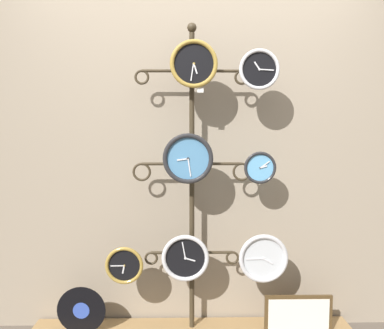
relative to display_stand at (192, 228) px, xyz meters
name	(u,v)px	position (x,y,z in m)	size (l,w,h in m)	color
shop_wall	(191,132)	(0.00, 0.16, 0.65)	(4.40, 0.04, 2.80)	gray
display_stand	(192,228)	(0.00, 0.00, 0.00)	(0.79, 0.34, 2.10)	#382D1E
clock_top_center	(194,64)	(0.01, -0.10, 1.07)	(0.30, 0.04, 0.30)	black
clock_top_right	(259,70)	(0.42, -0.11, 1.04)	(0.25, 0.04, 0.25)	black
clock_middle_center	(188,159)	(-0.03, -0.12, 0.48)	(0.32, 0.04, 0.32)	#4C84B2
clock_middle_right	(260,168)	(0.44, -0.07, 0.42)	(0.21, 0.04, 0.21)	#60A8DB
clock_bottom_left	(124,265)	(-0.44, -0.11, -0.21)	(0.25, 0.04, 0.25)	black
clock_bottom_center	(185,258)	(-0.04, -0.10, -0.17)	(0.31, 0.04, 0.31)	black
clock_bottom_right	(263,258)	(0.47, -0.10, -0.17)	(0.32, 0.04, 0.32)	silver
vinyl_record	(81,310)	(-0.74, -0.08, -0.53)	(0.32, 0.01, 0.32)	black
picture_frame	(298,314)	(0.71, -0.10, -0.56)	(0.45, 0.02, 0.26)	#4C381E
price_tag_upper	(200,90)	(0.05, -0.10, 0.91)	(0.04, 0.00, 0.03)	white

